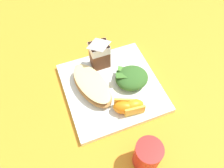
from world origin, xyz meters
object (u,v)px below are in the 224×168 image
orange_wedge_middle (133,107)px  cheesy_pizza_bread (92,85)px  orange_wedge_front (124,107)px  white_plate (112,87)px  drinking_red_cup (148,155)px  milk_carton (99,52)px  green_salad_pile (132,78)px

orange_wedge_middle → cheesy_pizza_bread: bearing=127.7°
orange_wedge_front → orange_wedge_middle: bearing=-19.4°
orange_wedge_middle → orange_wedge_front: bearing=160.6°
white_plate → cheesy_pizza_bread: bearing=169.2°
drinking_red_cup → orange_wedge_front: bearing=90.5°
cheesy_pizza_bread → orange_wedge_front: (0.06, -0.10, 0.00)m
cheesy_pizza_bread → orange_wedge_middle: (0.08, -0.11, 0.00)m
milk_carton → drinking_red_cup: bearing=-88.6°
milk_carton → drinking_red_cup: size_ratio=1.23×
orange_wedge_front → drinking_red_cup: (0.00, -0.14, 0.01)m
cheesy_pizza_bread → orange_wedge_front: size_ratio=2.66×
green_salad_pile → orange_wedge_front: bearing=-125.5°
cheesy_pizza_bread → milk_carton: milk_carton is taller
orange_wedge_front → drinking_red_cup: 0.14m
milk_carton → orange_wedge_front: size_ratio=1.59×
white_plate → orange_wedge_middle: bearing=-75.5°
cheesy_pizza_bread → drinking_red_cup: size_ratio=2.06×
white_plate → green_salad_pile: 0.07m
orange_wedge_front → drinking_red_cup: bearing=-89.5°
orange_wedge_middle → drinking_red_cup: size_ratio=0.71×
green_salad_pile → drinking_red_cup: bearing=-104.3°
green_salad_pile → white_plate: bearing=173.8°
milk_carton → drinking_red_cup: 0.33m
cheesy_pizza_bread → milk_carton: size_ratio=1.68×
cheesy_pizza_bread → orange_wedge_front: orange_wedge_front is taller
green_salad_pile → orange_wedge_middle: (-0.04, -0.09, -0.00)m
cheesy_pizza_bread → orange_wedge_middle: size_ratio=2.90×
cheesy_pizza_bread → orange_wedge_front: 0.12m
drinking_red_cup → white_plate: bearing=90.7°
cheesy_pizza_bread → green_salad_pile: (0.12, -0.02, 0.00)m
orange_wedge_front → green_salad_pile: bearing=54.5°
white_plate → milk_carton: (-0.01, 0.09, 0.07)m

